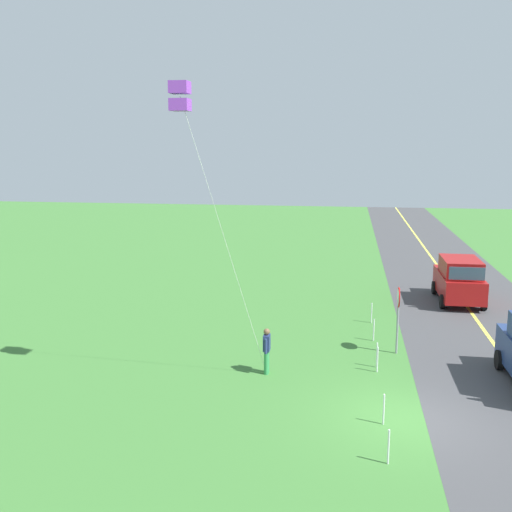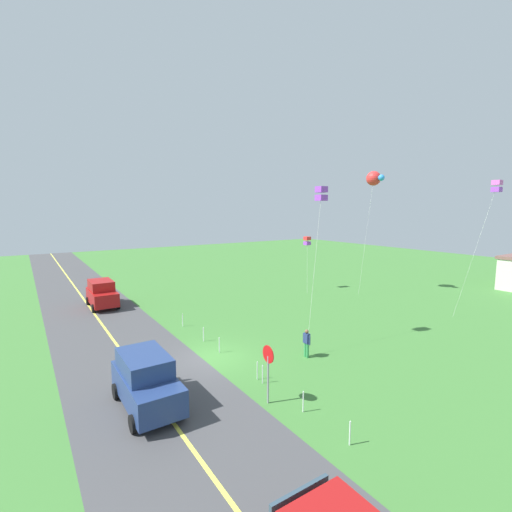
{
  "view_description": "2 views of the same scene",
  "coord_description": "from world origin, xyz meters",
  "views": [
    {
      "loc": [
        -16.42,
        1.84,
        7.74
      ],
      "look_at": [
        1.47,
        4.63,
        4.35
      ],
      "focal_mm": 41.72,
      "sensor_mm": 36.0,
      "label": 1
    },
    {
      "loc": [
        17.23,
        -8.42,
        8.2
      ],
      "look_at": [
        0.49,
        2.6,
        5.6
      ],
      "focal_mm": 25.12,
      "sensor_mm": 36.0,
      "label": 2
    }
  ],
  "objects": [
    {
      "name": "car_parked_west_far",
      "position": [
        -14.77,
        -3.03,
        1.15
      ],
      "size": [
        4.4,
        2.12,
        2.24
      ],
      "color": "maroon",
      "rests_on": "ground"
    },
    {
      "name": "kite_green_far",
      "position": [
        -6.09,
        20.72,
        11.23
      ],
      "size": [
        1.9,
        2.91,
        11.94
      ],
      "color": "silver",
      "rests_on": "ground"
    },
    {
      "name": "car_suv_foreground",
      "position": [
        2.93,
        -4.49,
        1.15
      ],
      "size": [
        4.4,
        2.12,
        2.24
      ],
      "color": "navy",
      "rests_on": "ground"
    },
    {
      "name": "fence_post_0",
      "position": [
        -6.06,
        0.7,
        0.45
      ],
      "size": [
        0.05,
        0.05,
        0.9
      ],
      "primitive_type": "cylinder",
      "color": "silver",
      "rests_on": "ground"
    },
    {
      "name": "fence_post_1",
      "position": [
        -2.61,
        0.7,
        0.45
      ],
      "size": [
        0.05,
        0.05,
        0.9
      ],
      "primitive_type": "cylinder",
      "color": "silver",
      "rests_on": "ground"
    },
    {
      "name": "kite_red_low",
      "position": [
        1.17,
        6.86,
        9.14
      ],
      "size": [
        1.91,
        2.69,
        9.6
      ],
      "color": "silver",
      "rests_on": "ground"
    },
    {
      "name": "fence_post_3",
      "position": [
        3.49,
        0.7,
        0.45
      ],
      "size": [
        0.05,
        0.05,
        0.9
      ],
      "primitive_type": "cylinder",
      "color": "silver",
      "rests_on": "ground"
    },
    {
      "name": "asphalt_road",
      "position": [
        0.0,
        -4.0,
        0.0
      ],
      "size": [
        120.0,
        7.0,
        0.0
      ],
      "primitive_type": "cube",
      "color": "#424244",
      "rests_on": "ground"
    },
    {
      "name": "kite_pink_drift",
      "position": [
        4.79,
        20.75,
        9.88
      ],
      "size": [
        1.82,
        2.11,
        10.34
      ],
      "color": "silver",
      "rests_on": "ground"
    },
    {
      "name": "stop_sign",
      "position": [
        5.52,
        -0.1,
        1.8
      ],
      "size": [
        0.76,
        0.08,
        2.56
      ],
      "color": "gray",
      "rests_on": "ground"
    },
    {
      "name": "person_adult_near",
      "position": [
        2.79,
        4.47,
        0.86
      ],
      "size": [
        0.58,
        0.22,
        1.6
      ],
      "rotation": [
        0.0,
        0.0,
        5.51
      ],
      "color": "#338C4C",
      "rests_on": "ground"
    },
    {
      "name": "kite_blue_mid",
      "position": [
        -10.36,
        16.01,
        5.04
      ],
      "size": [
        1.86,
        1.55,
        5.48
      ],
      "color": "silver",
      "rests_on": "ground"
    },
    {
      "name": "fence_post_6",
      "position": [
        9.35,
        0.7,
        0.45
      ],
      "size": [
        0.05,
        0.05,
        0.9
      ],
      "primitive_type": "cylinder",
      "color": "silver",
      "rests_on": "ground"
    },
    {
      "name": "fence_post_4",
      "position": [
        3.95,
        0.7,
        0.45
      ],
      "size": [
        0.05,
        0.05,
        0.9
      ],
      "primitive_type": "cylinder",
      "color": "silver",
      "rests_on": "ground"
    },
    {
      "name": "road_centre_stripe",
      "position": [
        0.0,
        -4.0,
        0.01
      ],
      "size": [
        120.0,
        0.16,
        0.0
      ],
      "primitive_type": "cube",
      "color": "#E5E04C",
      "rests_on": "asphalt_road"
    },
    {
      "name": "ground_plane",
      "position": [
        0.0,
        0.0,
        -0.05
      ],
      "size": [
        120.0,
        120.0,
        0.1
      ],
      "primitive_type": "cube",
      "color": "#3D7533"
    },
    {
      "name": "fence_post_5",
      "position": [
        6.88,
        0.7,
        0.45
      ],
      "size": [
        0.05,
        0.05,
        0.9
      ],
      "primitive_type": "cylinder",
      "color": "silver",
      "rests_on": "ground"
    },
    {
      "name": "fence_post_2",
      "position": [
        -0.47,
        0.7,
        0.45
      ],
      "size": [
        0.05,
        0.05,
        0.9
      ],
      "primitive_type": "cylinder",
      "color": "silver",
      "rests_on": "ground"
    }
  ]
}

